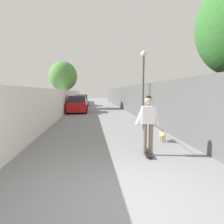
% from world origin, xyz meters
% --- Properties ---
extents(ground_plane, '(80.00, 80.00, 0.00)m').
position_xyz_m(ground_plane, '(14.00, 0.00, 0.00)').
color(ground_plane, gray).
extents(wall_left, '(48.00, 0.30, 2.08)m').
position_xyz_m(wall_left, '(12.00, 3.02, 1.04)').
color(wall_left, silver).
rests_on(wall_left, ground).
extents(fence_right, '(48.00, 0.30, 2.43)m').
position_xyz_m(fence_right, '(12.00, -3.02, 1.22)').
color(fence_right, '#4C4C4C').
rests_on(fence_right, ground).
extents(tree_left_mid, '(3.10, 3.10, 5.30)m').
position_xyz_m(tree_left_mid, '(19.00, 3.68, 3.65)').
color(tree_left_mid, brown).
rests_on(tree_left_mid, ground).
extents(lamp_post, '(0.36, 0.36, 4.28)m').
position_xyz_m(lamp_post, '(8.01, -2.47, 2.93)').
color(lamp_post, '#4C4C51').
rests_on(lamp_post, ground).
extents(skateboard, '(0.82, 0.30, 0.08)m').
position_xyz_m(skateboard, '(2.39, -1.06, 0.07)').
color(skateboard, black).
rests_on(skateboard, ground).
extents(person_skateboarder, '(0.26, 0.72, 1.71)m').
position_xyz_m(person_skateboarder, '(2.39, -1.06, 1.09)').
color(person_skateboarder, '#726651').
rests_on(person_skateboarder, skateboard).
extents(dog, '(1.81, 1.18, 1.06)m').
position_xyz_m(dog, '(3.89, -2.10, 0.27)').
color(dog, tan).
rests_on(dog, ground).
extents(car_near, '(3.97, 1.80, 1.54)m').
position_xyz_m(car_near, '(14.95, 1.87, 0.71)').
color(car_near, '#B71414').
rests_on(car_near, ground).
extents(car_far, '(4.36, 1.80, 1.54)m').
position_xyz_m(car_far, '(23.15, 1.87, 0.72)').
color(car_far, silver).
rests_on(car_far, ground).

